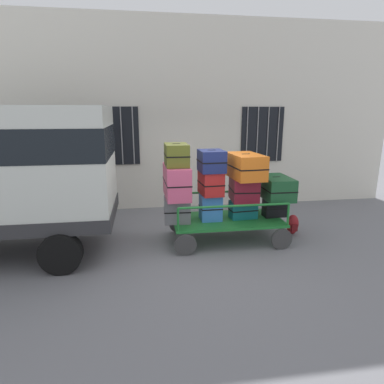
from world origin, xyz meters
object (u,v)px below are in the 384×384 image
at_px(suitcase_midleft_bottom, 211,207).
at_px(suitcase_midleft_middle, 211,183).
at_px(luggage_cart, 227,222).
at_px(suitcase_center_bottom, 243,209).
at_px(suitcase_center_top, 246,166).
at_px(suitcase_center_middle, 244,189).
at_px(backpack, 293,225).
at_px(suitcase_left_middle, 177,181).
at_px(suitcase_midleft_top, 211,161).
at_px(suitcase_left_bottom, 177,210).
at_px(suitcase_midright_bottom, 274,207).
at_px(suitcase_midright_middle, 276,188).
at_px(suitcase_left_top, 176,155).

relative_size(suitcase_midleft_bottom, suitcase_midleft_middle, 0.83).
bearing_deg(luggage_cart, suitcase_midleft_middle, 174.23).
bearing_deg(suitcase_center_bottom, suitcase_center_top, -90.00).
height_order(suitcase_center_middle, backpack, suitcase_center_middle).
relative_size(suitcase_left_middle, suitcase_midleft_middle, 1.61).
bearing_deg(suitcase_center_top, suitcase_midleft_middle, 174.38).
height_order(suitcase_left_middle, suitcase_center_top, suitcase_center_top).
bearing_deg(suitcase_midleft_middle, suitcase_center_top, -5.62).
height_order(suitcase_midleft_bottom, suitcase_midleft_top, suitcase_midleft_top).
xyz_separation_m(luggage_cart, suitcase_center_middle, (0.35, 0.02, 0.69)).
distance_m(suitcase_left_bottom, suitcase_midright_bottom, 2.07).
bearing_deg(suitcase_center_bottom, suitcase_midleft_top, -178.31).
height_order(suitcase_center_bottom, suitcase_midright_middle, suitcase_midright_middle).
xyz_separation_m(suitcase_center_bottom, suitcase_midright_bottom, (0.69, 0.01, 0.01)).
height_order(suitcase_midleft_middle, suitcase_midleft_top, suitcase_midleft_top).
distance_m(luggage_cart, suitcase_midright_bottom, 1.07).
distance_m(suitcase_midleft_middle, suitcase_midright_middle, 1.39).
bearing_deg(suitcase_midleft_top, suitcase_center_top, -2.08).
height_order(suitcase_left_bottom, suitcase_center_middle, suitcase_center_middle).
distance_m(suitcase_left_middle, backpack, 2.78).
distance_m(suitcase_midleft_top, suitcase_center_bottom, 1.24).
bearing_deg(suitcase_center_top, suitcase_midright_bottom, 4.89).
bearing_deg(suitcase_midleft_middle, suitcase_left_top, -176.19).
relative_size(suitcase_left_middle, suitcase_center_top, 1.03).
distance_m(suitcase_center_middle, suitcase_midright_middle, 0.69).
height_order(suitcase_midleft_middle, suitcase_midright_bottom, suitcase_midleft_middle).
relative_size(suitcase_left_top, suitcase_midleft_top, 1.12).
height_order(luggage_cart, suitcase_midleft_bottom, suitcase_midleft_bottom).
relative_size(suitcase_left_top, suitcase_midright_middle, 0.72).
distance_m(suitcase_left_bottom, suitcase_left_middle, 0.57).
bearing_deg(backpack, suitcase_left_top, -176.99).
bearing_deg(suitcase_midleft_middle, suitcase_center_middle, -1.06).
height_order(suitcase_midleft_middle, suitcase_midright_middle, suitcase_midleft_middle).
distance_m(suitcase_midright_bottom, backpack, 0.67).
height_order(luggage_cart, suitcase_midleft_middle, suitcase_midleft_middle).
distance_m(luggage_cart, suitcase_center_top, 1.23).
bearing_deg(backpack, suitcase_midleft_bottom, -176.82).
bearing_deg(suitcase_midleft_bottom, suitcase_center_middle, 0.20).
relative_size(suitcase_midleft_top, suitcase_center_bottom, 1.04).
bearing_deg(suitcase_center_middle, suitcase_midleft_top, -177.50).
xyz_separation_m(suitcase_midleft_bottom, suitcase_center_top, (0.69, -0.05, 0.84)).
distance_m(suitcase_midleft_top, suitcase_midright_middle, 1.51).
distance_m(suitcase_midleft_bottom, backpack, 1.94).
height_order(suitcase_left_top, suitcase_center_top, suitcase_left_top).
height_order(suitcase_center_top, suitcase_midright_middle, suitcase_center_top).
bearing_deg(suitcase_left_middle, suitcase_midright_middle, 0.03).
distance_m(suitcase_left_middle, suitcase_midleft_top, 0.80).
bearing_deg(suitcase_midleft_middle, suitcase_center_bottom, -1.87).
relative_size(luggage_cart, suitcase_midright_bottom, 4.80).
distance_m(suitcase_midleft_bottom, suitcase_midleft_top, 0.95).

